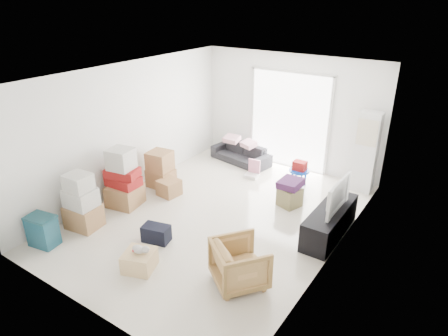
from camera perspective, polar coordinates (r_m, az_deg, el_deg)
name	(u,v)px	position (r m, az deg, el deg)	size (l,w,h in m)	color
room_shell	(217,151)	(7.14, -1.01, 2.49)	(4.98, 6.48, 3.18)	beige
sliding_door	(289,117)	(9.63, 9.27, 7.26)	(2.10, 0.04, 2.33)	white
ac_tower	(366,152)	(8.86, 19.62, 2.11)	(0.45, 0.30, 1.75)	silver
tv_console	(330,222)	(7.29, 14.86, -7.44)	(0.47, 1.58, 0.53)	black
television	(332,206)	(7.13, 15.13, -5.20)	(0.96, 0.55, 0.13)	black
sofa	(241,151)	(9.99, 2.43, 2.48)	(1.56, 0.46, 0.61)	#2B2A30
pillow_left	(232,134)	(10.06, 1.12, 4.86)	(0.37, 0.29, 0.12)	#F5B3C3
pillow_right	(249,139)	(9.73, 3.57, 4.16)	(0.36, 0.29, 0.12)	#F5B3C3
armchair	(240,262)	(5.94, 2.28, -13.24)	(0.73, 0.69, 0.75)	tan
storage_bins	(43,231)	(7.44, -24.49, -8.14)	(0.53, 0.41, 0.55)	navy
box_stack_a	(82,204)	(7.61, -19.66, -4.86)	(0.64, 0.56, 1.05)	#B37750
box_stack_b	(123,181)	(8.14, -14.17, -1.84)	(0.71, 0.69, 1.20)	#B37750
box_stack_c	(160,170)	(8.81, -9.08, -0.23)	(0.55, 0.52, 0.81)	#B37750
loose_box	(169,188)	(8.50, -7.85, -2.78)	(0.41, 0.41, 0.34)	#B37750
duffel_bag	(156,233)	(7.05, -9.66, -9.21)	(0.46, 0.28, 0.30)	black
ottoman	(290,197)	(8.11, 9.35, -4.08)	(0.39, 0.39, 0.39)	olive
blanket	(290,185)	(7.99, 9.48, -2.41)	(0.43, 0.43, 0.14)	#4D2153
kids_table	(299,169)	(8.87, 10.73, -0.10)	(0.45, 0.45, 0.58)	#0B3FBD
toy_walker	(253,172)	(9.29, 4.11, -0.59)	(0.33, 0.30, 0.40)	silver
wood_crate	(139,261)	(6.46, -11.98, -12.81)	(0.45, 0.45, 0.30)	#E4BD83
plush_bunny	(140,249)	(6.32, -11.89, -11.30)	(0.30, 0.17, 0.15)	#B2ADA8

